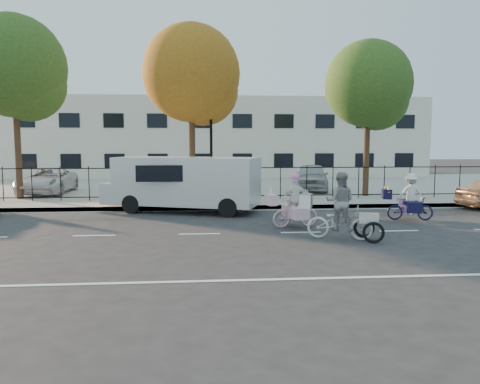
{
  "coord_description": "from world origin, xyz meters",
  "views": [
    {
      "loc": [
        0.07,
        -13.46,
        2.65
      ],
      "look_at": [
        1.28,
        1.2,
        1.1
      ],
      "focal_mm": 35.0,
      "sensor_mm": 36.0,
      "label": 1
    }
  ],
  "objects": [
    {
      "name": "street_sign",
      "position": [
        -1.85,
        6.8,
        1.42
      ],
      "size": [
        0.85,
        0.06,
        1.8
      ],
      "color": "black",
      "rests_on": "sidewalk"
    },
    {
      "name": "curb",
      "position": [
        0.0,
        5.05,
        0.07
      ],
      "size": [
        60.0,
        0.1,
        0.15
      ],
      "primitive_type": "cube",
      "color": "#A8A399",
      "rests_on": "ground"
    },
    {
      "name": "tree_east",
      "position": [
        7.98,
        8.12,
        5.18
      ],
      "size": [
        4.04,
        4.04,
        7.4
      ],
      "color": "#442D1D",
      "rests_on": "ground"
    },
    {
      "name": "building",
      "position": [
        0.0,
        25.0,
        3.0
      ],
      "size": [
        34.0,
        10.0,
        6.0
      ],
      "primitive_type": "cube",
      "color": "silver",
      "rests_on": "ground"
    },
    {
      "name": "sidewalk",
      "position": [
        0.0,
        6.1,
        0.07
      ],
      "size": [
        60.0,
        2.2,
        0.15
      ],
      "primitive_type": "cube",
      "color": "#A8A399",
      "rests_on": "ground"
    },
    {
      "name": "bull_bike",
      "position": [
        7.19,
        1.92,
        0.64
      ],
      "size": [
        1.77,
        1.23,
        1.61
      ],
      "rotation": [
        0.0,
        0.0,
        1.41
      ],
      "color": "#101036",
      "rests_on": "ground"
    },
    {
      "name": "unicorn_bike",
      "position": [
        2.97,
        0.86,
        0.64
      ],
      "size": [
        1.75,
        1.24,
        1.72
      ],
      "rotation": [
        0.0,
        0.0,
        1.75
      ],
      "color": "beige",
      "rests_on": "ground"
    },
    {
      "name": "iron_fence",
      "position": [
        0.0,
        7.2,
        0.9
      ],
      "size": [
        58.0,
        0.06,
        1.5
      ],
      "primitive_type": null,
      "color": "black",
      "rests_on": "sidewalk"
    },
    {
      "name": "ground",
      "position": [
        0.0,
        0.0,
        0.0
      ],
      "size": [
        120.0,
        120.0,
        0.0
      ],
      "primitive_type": "plane",
      "color": "#333334"
    },
    {
      "name": "lamppost",
      "position": [
        0.5,
        6.8,
        3.11
      ],
      "size": [
        0.36,
        0.36,
        4.33
      ],
      "color": "black",
      "rests_on": "sidewalk"
    },
    {
      "name": "lot_car_b",
      "position": [
        -7.55,
        10.29,
        0.79
      ],
      "size": [
        2.23,
        4.64,
        1.27
      ],
      "primitive_type": "imported",
      "rotation": [
        0.0,
        0.0,
        0.03
      ],
      "color": "silver",
      "rests_on": "parking_lot"
    },
    {
      "name": "lot_car_d",
      "position": [
        5.87,
        10.78,
        0.86
      ],
      "size": [
        2.62,
        4.47,
        1.43
      ],
      "primitive_type": "imported",
      "rotation": [
        0.0,
        0.0,
        -0.24
      ],
      "color": "#A4A6AC",
      "rests_on": "parking_lot"
    },
    {
      "name": "road_markings",
      "position": [
        0.0,
        0.0,
        0.01
      ],
      "size": [
        60.0,
        9.52,
        0.01
      ],
      "primitive_type": null,
      "color": "silver",
      "rests_on": "ground"
    },
    {
      "name": "tree_west",
      "position": [
        -7.94,
        8.26,
        5.78
      ],
      "size": [
        4.5,
        4.5,
        8.25
      ],
      "color": "#442D1D",
      "rests_on": "ground"
    },
    {
      "name": "parking_lot",
      "position": [
        0.0,
        15.0,
        0.07
      ],
      "size": [
        60.0,
        15.6,
        0.15
      ],
      "primitive_type": "cube",
      "color": "#A8A399",
      "rests_on": "ground"
    },
    {
      "name": "zebra_trike",
      "position": [
        3.87,
        -1.01,
        0.72
      ],
      "size": [
        2.15,
        1.41,
        1.86
      ],
      "rotation": [
        0.0,
        0.0,
        1.22
      ],
      "color": "silver",
      "rests_on": "ground"
    },
    {
      "name": "white_van",
      "position": [
        -0.6,
        4.5,
        1.16
      ],
      "size": [
        6.39,
        3.67,
        2.1
      ],
      "rotation": [
        0.0,
        0.0,
        -0.34
      ],
      "color": "silver",
      "rests_on": "ground"
    },
    {
      "name": "tree_mid",
      "position": [
        -0.19,
        7.36,
        5.45
      ],
      "size": [
        4.25,
        4.25,
        7.79
      ],
      "color": "#442D1D",
      "rests_on": "ground"
    }
  ]
}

